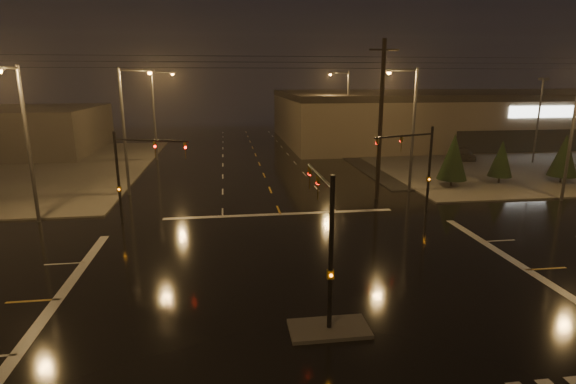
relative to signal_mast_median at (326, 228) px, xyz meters
The scene contains 20 objects.
ground 4.85m from the signal_mast_median, 90.00° to the left, with size 140.00×140.00×0.00m, color black.
sidewalk_ne 44.80m from the signal_mast_median, 47.79° to the left, with size 36.00×36.00×0.12m, color #4B4843.
median_island 3.79m from the signal_mast_median, 90.00° to the right, with size 3.00×1.60×0.15m, color #4B4843.
stop_bar_far 14.56m from the signal_mast_median, 90.00° to the left, with size 16.00×0.50×0.01m, color beige.
parking_lot 46.95m from the signal_mast_median, 41.60° to the left, with size 50.00×24.00×0.08m, color black.
retail_building 60.26m from the signal_mast_median, 54.49° to the left, with size 60.20×28.30×7.20m.
signal_mast_median is the anchor object (origin of this frame).
signal_mast_ne 16.27m from the signal_mast_median, 54.28° to the left, with size 4.84×1.86×6.00m.
signal_mast_nw 16.27m from the signal_mast_median, 125.72° to the left, with size 4.84×1.86×6.00m.
streetlight_1 23.94m from the signal_mast_median, 117.96° to the left, with size 2.77×0.32×10.00m.
streetlight_2 38.78m from the signal_mast_median, 106.79° to the left, with size 2.77×0.32×10.00m.
streetlight_3 22.20m from the signal_mast_median, 59.61° to the left, with size 2.77×0.32×10.00m.
streetlight_4 40.69m from the signal_mast_median, 74.03° to the left, with size 2.77×0.32×10.00m.
streetlight_5 21.53m from the signal_mast_median, 138.30° to the left, with size 0.32×2.77×10.00m.
streetlight_6 26.29m from the signal_mast_median, 32.94° to the left, with size 0.32×2.77×10.00m.
utility_pole_1 19.00m from the signal_mast_median, 64.89° to the left, with size 2.20×0.32×12.00m.
conifer_0 25.41m from the signal_mast_median, 51.86° to the left, with size 2.51×2.51×4.61m.
conifer_1 29.02m from the signal_mast_median, 44.98° to the left, with size 2.06×2.06×3.92m.
conifer_2 32.79m from the signal_mast_median, 37.27° to the left, with size 2.40×2.40×4.45m.
car_parked 39.96m from the signal_mast_median, 53.93° to the left, with size 1.80×4.47×1.52m, color black.
Camera 1 is at (-3.62, -18.73, 9.25)m, focal length 28.00 mm.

